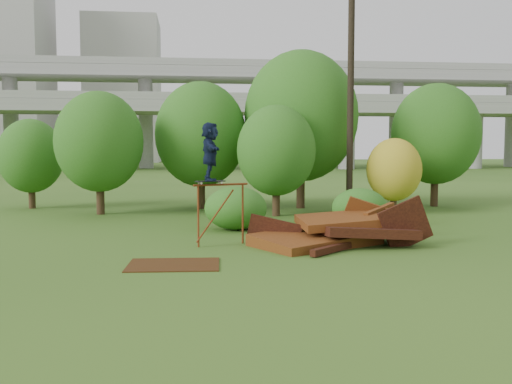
{
  "coord_description": "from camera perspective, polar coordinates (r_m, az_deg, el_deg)",
  "views": [
    {
      "loc": [
        -2.7,
        -14.86,
        2.94
      ],
      "look_at": [
        -0.8,
        2.0,
        1.6
      ],
      "focal_mm": 40.0,
      "sensor_mm": 36.0,
      "label": 1
    }
  ],
  "objects": [
    {
      "name": "shrub_left",
      "position": [
        20.28,
        -2.04,
        -1.62
      ],
      "size": [
        2.23,
        2.06,
        1.55
      ],
      "primitive_type": "ellipsoid",
      "color": "#275115",
      "rests_on": "ground"
    },
    {
      "name": "grind_rail",
      "position": [
        17.04,
        -3.53,
        -1.24
      ],
      "size": [
        1.66,
        0.67,
        1.86
      ],
      "color": "maroon",
      "rests_on": "ground"
    },
    {
      "name": "ground",
      "position": [
        15.39,
        3.82,
        -6.51
      ],
      "size": [
        240.0,
        240.0,
        0.0
      ],
      "primitive_type": "plane",
      "color": "#2D5116",
      "rests_on": "ground"
    },
    {
      "name": "tree_6",
      "position": [
        29.28,
        -21.6,
        3.37
      ],
      "size": [
        3.07,
        3.07,
        4.29
      ],
      "color": "black",
      "rests_on": "ground"
    },
    {
      "name": "utility_pole",
      "position": [
        25.23,
        9.44,
        9.97
      ],
      "size": [
        1.4,
        0.28,
        10.59
      ],
      "color": "black",
      "rests_on": "ground"
    },
    {
      "name": "shrub_right",
      "position": [
        21.24,
        10.32,
        -1.56
      ],
      "size": [
        2.03,
        1.86,
        1.44
      ],
      "primitive_type": "ellipsoid",
      "color": "#275115",
      "rests_on": "ground"
    },
    {
      "name": "tree_5",
      "position": [
        29.63,
        17.53,
        5.55
      ],
      "size": [
        4.33,
        4.33,
        6.08
      ],
      "color": "black",
      "rests_on": "ground"
    },
    {
      "name": "tree_4",
      "position": [
        25.85,
        13.65,
        2.17
      ],
      "size": [
        2.42,
        2.42,
        3.34
      ],
      "color": "black",
      "rests_on": "ground"
    },
    {
      "name": "scrap_pile",
      "position": [
        17.37,
        7.97,
        -4.07
      ],
      "size": [
        5.6,
        3.88,
        1.81
      ],
      "color": "#51270E",
      "rests_on": "ground"
    },
    {
      "name": "tree_3",
      "position": [
        27.51,
        4.53,
        7.56
      ],
      "size": [
        5.43,
        5.43,
        7.54
      ],
      "color": "black",
      "rests_on": "ground"
    },
    {
      "name": "building_right",
      "position": [
        118.13,
        -13.07,
        9.76
      ],
      "size": [
        14.0,
        14.0,
        28.0
      ],
      "primitive_type": "cube",
      "color": "#9E9E99",
      "rests_on": "ground"
    },
    {
      "name": "tree_0",
      "position": [
        25.73,
        -15.41,
        4.87
      ],
      "size": [
        3.8,
        3.8,
        5.37
      ],
      "color": "black",
      "rests_on": "ground"
    },
    {
      "name": "flat_plate",
      "position": [
        14.45,
        -8.25,
        -7.21
      ],
      "size": [
        2.34,
        1.73,
        0.03
      ],
      "primitive_type": "cube",
      "rotation": [
        0.0,
        0.0,
        -0.05
      ],
      "color": "#3C220D",
      "rests_on": "ground"
    },
    {
      "name": "tree_1",
      "position": [
        27.34,
        -5.54,
        5.75
      ],
      "size": [
        4.35,
        4.35,
        6.05
      ],
      "color": "black",
      "rests_on": "ground"
    },
    {
      "name": "skater",
      "position": [
        16.82,
        -4.61,
        4.05
      ],
      "size": [
        0.53,
        1.6,
        1.72
      ],
      "primitive_type": "imported",
      "rotation": [
        0.0,
        0.0,
        1.56
      ],
      "color": "#111B36",
      "rests_on": "skateboard"
    },
    {
      "name": "tree_2",
      "position": [
        24.24,
        2.04,
        4.16
      ],
      "size": [
        3.35,
        3.35,
        4.73
      ],
      "color": "black",
      "rests_on": "ground"
    },
    {
      "name": "freeway_overpass",
      "position": [
        78.17,
        -4.5,
        9.91
      ],
      "size": [
        160.0,
        15.0,
        13.7
      ],
      "color": "gray",
      "rests_on": "ground"
    },
    {
      "name": "skateboard",
      "position": [
        16.85,
        -4.59,
        1.07
      ],
      "size": [
        0.92,
        0.53,
        0.09
      ],
      "rotation": [
        0.0,
        0.0,
        0.35
      ],
      "color": "black",
      "rests_on": "grind_rail"
    }
  ]
}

